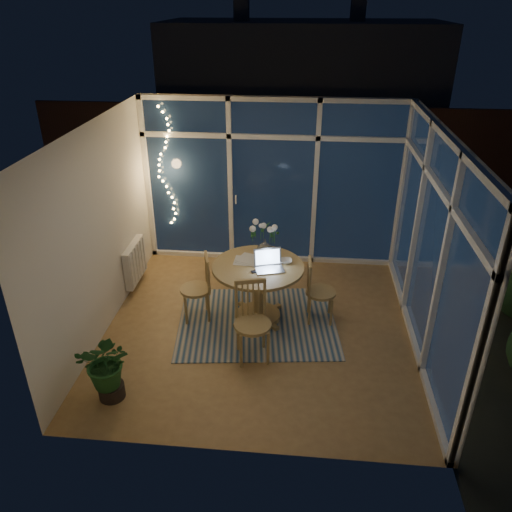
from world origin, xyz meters
name	(u,v)px	position (x,y,z in m)	size (l,w,h in m)	color
floor	(261,328)	(0.00, 0.00, 0.00)	(4.00, 4.00, 0.00)	brown
ceiling	(262,129)	(0.00, 0.00, 2.60)	(4.00, 4.00, 0.00)	white
wall_back	(273,183)	(0.00, 2.00, 1.30)	(4.00, 0.04, 2.60)	silver
wall_front	(240,342)	(0.00, -2.00, 1.30)	(4.00, 0.04, 2.60)	silver
wall_left	(99,232)	(-2.00, 0.00, 1.30)	(0.04, 4.00, 2.60)	silver
wall_right	(434,246)	(2.00, 0.00, 1.30)	(0.04, 4.00, 2.60)	silver
window_wall_back	(273,184)	(0.00, 1.96, 1.30)	(4.00, 0.10, 2.60)	white
window_wall_right	(430,246)	(1.96, 0.00, 1.30)	(0.10, 4.00, 2.60)	white
radiator	(135,262)	(-1.94, 0.90, 0.40)	(0.10, 0.70, 0.58)	silver
fairy_lights	(165,168)	(-1.65, 1.88, 1.52)	(0.24, 0.10, 1.85)	#F5BE62
garden_patio	(304,197)	(0.50, 5.00, -0.06)	(12.00, 6.00, 0.10)	black
garden_fence	(283,147)	(0.00, 5.50, 0.90)	(11.00, 0.08, 1.80)	#3B2515
neighbour_roof	(302,67)	(0.30, 8.50, 2.20)	(7.00, 3.00, 2.20)	#32353C
garden_shrubs	(235,200)	(-0.80, 3.40, 0.45)	(0.90, 0.90, 0.90)	#16331A
rug	(257,322)	(-0.06, 0.13, 0.01)	(2.07, 1.66, 0.01)	#B7AB95
dining_table	(258,292)	(-0.06, 0.23, 0.40)	(1.18, 1.18, 0.81)	olive
chair_left	(195,288)	(-0.88, 0.17, 0.47)	(0.43, 0.43, 0.93)	olive
chair_right	(321,291)	(0.76, 0.28, 0.45)	(0.42, 0.42, 0.90)	olive
chair_front	(253,323)	(-0.05, -0.59, 0.50)	(0.46, 0.46, 1.00)	olive
laptop	(270,261)	(0.09, 0.14, 0.94)	(0.35, 0.30, 0.26)	#BCBCC1
flower_vase	(265,247)	(0.00, 0.57, 0.91)	(0.20, 0.20, 0.21)	silver
bowl	(286,261)	(0.29, 0.35, 0.83)	(0.15, 0.15, 0.04)	silver
newspapers	(249,261)	(-0.18, 0.33, 0.82)	(0.35, 0.27, 0.02)	silver
phone	(256,271)	(-0.07, 0.07, 0.81)	(0.12, 0.06, 0.01)	black
potted_plant	(108,369)	(-1.50, -1.40, 0.38)	(0.54, 0.47, 0.76)	#1B4C1F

